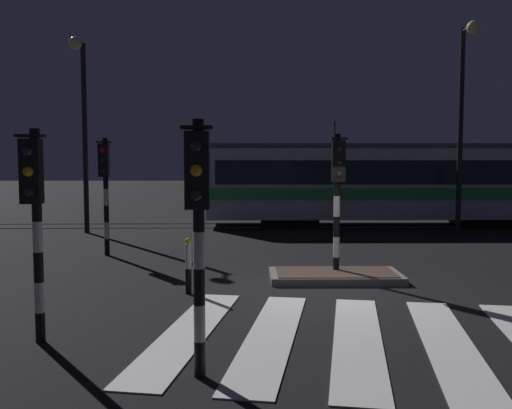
{
  "coord_description": "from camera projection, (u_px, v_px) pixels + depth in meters",
  "views": [
    {
      "loc": [
        -1.6,
        -11.12,
        2.64
      ],
      "look_at": [
        -1.39,
        4.68,
        1.4
      ],
      "focal_mm": 40.49,
      "sensor_mm": 36.0,
      "label": 1
    }
  ],
  "objects": [
    {
      "name": "tram",
      "position": [
        388.0,
        182.0,
        22.83
      ],
      "size": [
        14.41,
        2.58,
        4.15
      ],
      "color": "#B2BCC1",
      "rests_on": "ground"
    },
    {
      "name": "street_lamp_trackside_left",
      "position": [
        82.0,
        111.0,
        20.16
      ],
      "size": [
        0.44,
        1.21,
        6.75
      ],
      "color": "black",
      "rests_on": "ground"
    },
    {
      "name": "rail_far",
      "position": [
        287.0,
        223.0,
        23.63
      ],
      "size": [
        80.0,
        0.12,
        0.03
      ],
      "primitive_type": "cube",
      "color": "#59595E",
      "rests_on": "ground"
    },
    {
      "name": "traffic_island",
      "position": [
        335.0,
        276.0,
        12.68
      ],
      "size": [
        2.86,
        1.43,
        0.18
      ],
      "color": "slate",
      "rests_on": "ground"
    },
    {
      "name": "traffic_light_corner_near_left",
      "position": [
        34.0,
        203.0,
        8.1
      ],
      "size": [
        0.36,
        0.42,
        3.08
      ],
      "color": "black",
      "rests_on": "ground"
    },
    {
      "name": "traffic_light_kerb_mid_left",
      "position": [
        198.0,
        210.0,
        6.76
      ],
      "size": [
        0.36,
        0.42,
        3.12
      ],
      "color": "black",
      "rests_on": "ground"
    },
    {
      "name": "street_lamp_trackside_right",
      "position": [
        464.0,
        103.0,
        20.11
      ],
      "size": [
        0.44,
        1.21,
        7.26
      ],
      "color": "black",
      "rests_on": "ground"
    },
    {
      "name": "crosswalk_zebra",
      "position": [
        358.0,
        340.0,
        8.44
      ],
      "size": [
        6.52,
        5.65,
        0.02
      ],
      "color": "silver",
      "rests_on": "ground"
    },
    {
      "name": "rail_near",
      "position": [
        290.0,
        228.0,
        22.2
      ],
      "size": [
        80.0,
        0.12,
        0.03
      ],
      "primitive_type": "cube",
      "color": "#59595E",
      "rests_on": "ground"
    },
    {
      "name": "ground_plane",
      "position": [
        330.0,
        294.0,
        11.31
      ],
      "size": [
        120.0,
        120.0,
        0.0
      ],
      "primitive_type": "plane",
      "color": "black"
    },
    {
      "name": "bollard_island_edge",
      "position": [
        188.0,
        266.0,
        11.29
      ],
      "size": [
        0.12,
        0.12,
        1.11
      ],
      "color": "black",
      "rests_on": "ground"
    },
    {
      "name": "traffic_light_median_centre",
      "position": [
        338.0,
        183.0,
        12.67
      ],
      "size": [
        0.36,
        0.42,
        3.2
      ],
      "color": "black",
      "rests_on": "ground"
    },
    {
      "name": "traffic_light_corner_far_left",
      "position": [
        105.0,
        178.0,
        15.64
      ],
      "size": [
        0.36,
        0.42,
        3.22
      ],
      "color": "black",
      "rests_on": "ground"
    }
  ]
}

